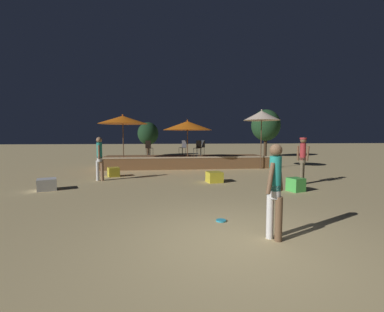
% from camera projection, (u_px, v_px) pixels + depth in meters
% --- Properties ---
extents(ground_plane, '(120.00, 120.00, 0.00)m').
position_uv_depth(ground_plane, '(238.00, 243.00, 4.53)').
color(ground_plane, tan).
extents(wooden_deck, '(9.86, 2.86, 0.73)m').
position_uv_depth(wooden_deck, '(185.00, 161.00, 15.88)').
color(wooden_deck, brown).
rests_on(wooden_deck, ground).
extents(patio_umbrella_0, '(2.68, 2.68, 3.08)m').
position_uv_depth(patio_umbrella_0, '(123.00, 120.00, 13.98)').
color(patio_umbrella_0, brown).
rests_on(patio_umbrella_0, ground).
extents(patio_umbrella_1, '(2.04, 2.04, 3.42)m').
position_uv_depth(patio_umbrella_1, '(262.00, 116.00, 14.63)').
color(patio_umbrella_1, brown).
rests_on(patio_umbrella_1, ground).
extents(patio_umbrella_2, '(2.79, 2.79, 2.81)m').
position_uv_depth(patio_umbrella_2, '(187.00, 126.00, 14.42)').
color(patio_umbrella_2, brown).
rests_on(patio_umbrella_2, ground).
extents(cube_seat_0, '(0.79, 0.79, 0.40)m').
position_uv_depth(cube_seat_0, '(47.00, 184.00, 8.99)').
color(cube_seat_0, white).
rests_on(cube_seat_0, ground).
extents(cube_seat_1, '(0.67, 0.67, 0.43)m').
position_uv_depth(cube_seat_1, '(214.00, 177.00, 10.53)').
color(cube_seat_1, yellow).
rests_on(cube_seat_1, ground).
extents(cube_seat_2, '(0.64, 0.64, 0.43)m').
position_uv_depth(cube_seat_2, '(114.00, 172.00, 12.01)').
color(cube_seat_2, yellow).
rests_on(cube_seat_2, ground).
extents(cube_seat_3, '(0.59, 0.59, 0.46)m').
position_uv_depth(cube_seat_3, '(296.00, 185.00, 8.80)').
color(cube_seat_3, '#4CC651').
rests_on(cube_seat_3, ground).
extents(person_0, '(0.48, 0.40, 1.75)m').
position_uv_depth(person_0, '(275.00, 188.00, 4.61)').
color(person_0, brown).
rests_on(person_0, ground).
extents(person_1, '(0.40, 0.36, 1.84)m').
position_uv_depth(person_1, '(303.00, 157.00, 10.04)').
color(person_1, '#72664C').
rests_on(person_1, ground).
extents(person_2, '(0.31, 0.51, 1.85)m').
position_uv_depth(person_2, '(100.00, 156.00, 10.83)').
color(person_2, white).
rests_on(person_2, ground).
extents(bistro_chair_0, '(0.45, 0.45, 0.90)m').
position_uv_depth(bistro_chair_0, '(202.00, 146.00, 16.57)').
color(bistro_chair_0, '#2D3338').
rests_on(bistro_chair_0, wooden_deck).
extents(bistro_chair_1, '(0.48, 0.48, 0.90)m').
position_uv_depth(bistro_chair_1, '(183.00, 146.00, 15.99)').
color(bistro_chair_1, '#47474C').
rests_on(bistro_chair_1, wooden_deck).
extents(bistro_chair_2, '(0.48, 0.48, 0.90)m').
position_uv_depth(bistro_chair_2, '(198.00, 147.00, 15.32)').
color(bistro_chair_2, '#2D3338').
rests_on(bistro_chair_2, wooden_deck).
extents(bistro_chair_3, '(0.45, 0.46, 0.90)m').
position_uv_depth(bistro_chair_3, '(149.00, 147.00, 15.27)').
color(bistro_chair_3, '#47474C').
rests_on(bistro_chair_3, wooden_deck).
extents(frisbee_disc, '(0.22, 0.22, 0.03)m').
position_uv_depth(frisbee_disc, '(221.00, 221.00, 5.69)').
color(frisbee_disc, '#33B2D8').
rests_on(frisbee_disc, ground).
extents(background_tree_0, '(2.01, 2.01, 3.27)m').
position_uv_depth(background_tree_0, '(148.00, 134.00, 25.06)').
color(background_tree_0, '#3D2B1C').
rests_on(background_tree_0, ground).
extents(background_tree_1, '(2.60, 2.60, 4.32)m').
position_uv_depth(background_tree_1, '(266.00, 125.00, 23.45)').
color(background_tree_1, '#3D2B1C').
rests_on(background_tree_1, ground).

